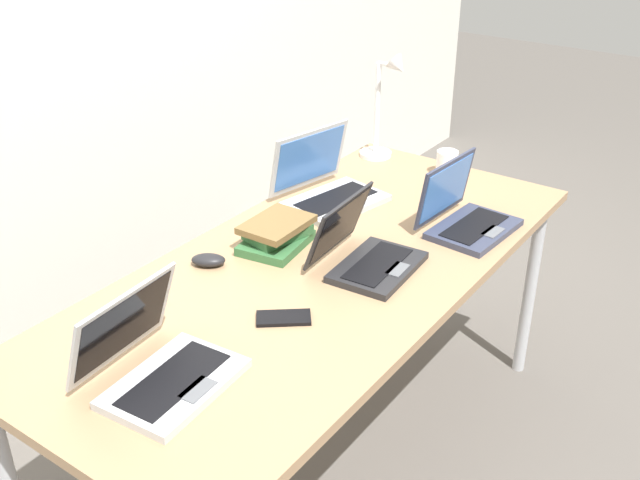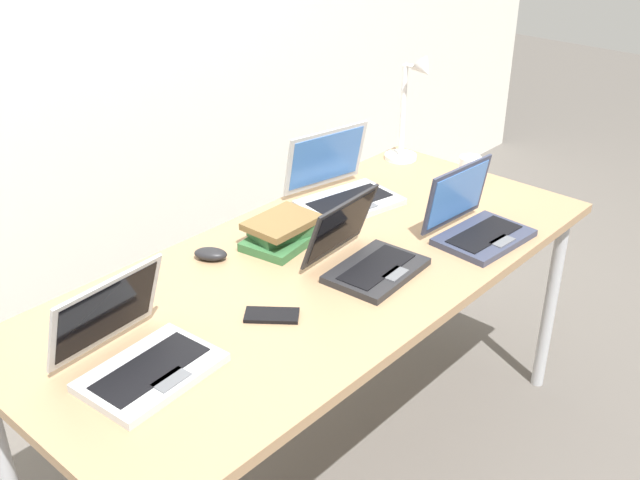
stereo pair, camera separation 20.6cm
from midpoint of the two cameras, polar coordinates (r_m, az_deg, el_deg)
ground_plane at (r=2.55m, az=2.41°, el=-16.52°), size 12.00×12.00×0.00m
wall_back at (r=2.69m, az=-16.10°, el=16.52°), size 6.00×0.13×2.60m
desk at (r=2.13m, az=2.77°, el=-3.32°), size 1.80×0.80×0.74m
desk_lamp at (r=2.77m, az=9.11°, el=9.73°), size 0.12×0.18×0.40m
laptop_center at (r=1.71m, az=-10.43°, el=-8.60°), size 0.32×0.30×0.21m
laptop_back_right at (r=2.07m, az=6.33°, el=-1.32°), size 0.29×0.27×0.20m
laptop_near_mouse at (r=2.46m, az=4.11°, el=3.89°), size 0.36×0.32×0.23m
laptop_front_left at (r=2.30m, az=14.33°, el=1.15°), size 0.30×0.25×0.21m
computer_mouse at (r=2.13m, az=-5.62°, el=-1.14°), size 0.10×0.11×0.03m
cell_phone at (r=1.88m, az=-0.55°, el=-5.86°), size 0.14×0.15×0.01m
book_stack at (r=2.20m, az=-0.27°, el=0.55°), size 0.23×0.19×0.08m
coffee_mug at (r=2.69m, az=13.55°, el=5.27°), size 0.11×0.08×0.09m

